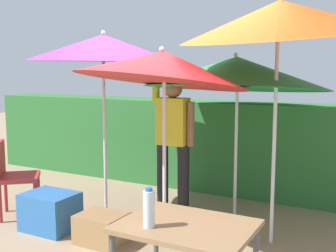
% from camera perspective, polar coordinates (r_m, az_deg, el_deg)
% --- Properties ---
extents(ground_plane, '(24.00, 24.00, 0.00)m').
position_cam_1_polar(ground_plane, '(4.56, -1.84, -14.29)').
color(ground_plane, '#9E8466').
extents(hedge_row, '(8.00, 0.70, 1.27)m').
position_cam_1_polar(hedge_row, '(6.04, 7.15, -2.66)').
color(hedge_row, '#2D7033').
rests_on(hedge_row, ground_plane).
extents(umbrella_rainbow, '(1.72, 1.71, 2.15)m').
position_cam_1_polar(umbrella_rainbow, '(4.84, -8.86, 10.49)').
color(umbrella_rainbow, silver).
rests_on(umbrella_rainbow, ground_plane).
extents(umbrella_orange, '(1.71, 1.71, 2.03)m').
position_cam_1_polar(umbrella_orange, '(4.03, -0.69, 8.10)').
color(umbrella_orange, silver).
rests_on(umbrella_orange, ground_plane).
extents(umbrella_yellow, '(1.92, 1.94, 2.48)m').
position_cam_1_polar(umbrella_yellow, '(4.11, 15.13, 13.97)').
color(umbrella_yellow, silver).
rests_on(umbrella_yellow, ground_plane).
extents(umbrella_navy, '(2.10, 2.12, 1.94)m').
position_cam_1_polar(umbrella_navy, '(4.83, 9.34, 7.20)').
color(umbrella_navy, silver).
rests_on(umbrella_navy, ground_plane).
extents(person_vendor, '(0.55, 0.23, 1.88)m').
position_cam_1_polar(person_vendor, '(4.98, 0.67, -1.25)').
color(person_vendor, black).
rests_on(person_vendor, ground_plane).
extents(chair_plastic, '(0.62, 0.62, 0.89)m').
position_cam_1_polar(chair_plastic, '(5.19, -20.51, -6.14)').
color(chair_plastic, '#B72D2D').
rests_on(chair_plastic, ground_plane).
extents(cooler_box, '(0.55, 0.43, 0.40)m').
position_cam_1_polar(cooler_box, '(4.72, -15.81, -11.19)').
color(cooler_box, '#2D6BB7').
rests_on(cooler_box, ground_plane).
extents(crate_cardboard, '(0.45, 0.37, 0.29)m').
position_cam_1_polar(crate_cardboard, '(4.30, -9.12, -13.67)').
color(crate_cardboard, '#9E7A4C').
rests_on(crate_cardboard, ground_plane).
extents(folding_table, '(0.80, 0.60, 0.78)m').
position_cam_1_polar(folding_table, '(2.62, 2.49, -15.22)').
color(folding_table, '#4C4C51').
rests_on(folding_table, ground_plane).
extents(bottle_water, '(0.07, 0.07, 0.24)m').
position_cam_1_polar(bottle_water, '(2.50, -2.63, -11.21)').
color(bottle_water, silver).
rests_on(bottle_water, folding_table).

